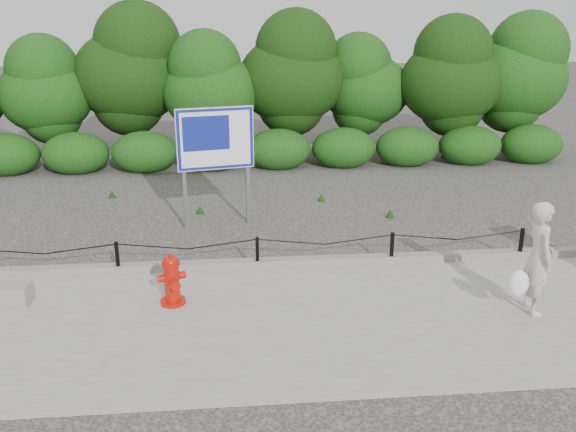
# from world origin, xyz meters

# --- Properties ---
(ground) EXTENTS (90.00, 90.00, 0.00)m
(ground) POSITION_xyz_m (0.00, 0.00, 0.00)
(ground) COLOR #2D2B28
(ground) RESTS_ON ground
(sidewalk) EXTENTS (14.00, 4.00, 0.08)m
(sidewalk) POSITION_xyz_m (0.00, -2.00, 0.04)
(sidewalk) COLOR gray
(sidewalk) RESTS_ON ground
(curb) EXTENTS (14.00, 0.22, 0.14)m
(curb) POSITION_xyz_m (0.00, 0.05, 0.15)
(curb) COLOR slate
(curb) RESTS_ON sidewalk
(chain_barrier) EXTENTS (10.06, 0.06, 0.60)m
(chain_barrier) POSITION_xyz_m (0.00, 0.00, 0.46)
(chain_barrier) COLOR black
(chain_barrier) RESTS_ON sidewalk
(treeline) EXTENTS (20.41, 3.71, 4.75)m
(treeline) POSITION_xyz_m (0.63, 8.97, 2.57)
(treeline) COLOR black
(treeline) RESTS_ON ground
(fire_hydrant) EXTENTS (0.51, 0.51, 0.86)m
(fire_hydrant) POSITION_xyz_m (-1.42, -1.31, 0.49)
(fire_hydrant) COLOR #BC1207
(fire_hydrant) RESTS_ON sidewalk
(pedestrian) EXTENTS (0.75, 0.68, 1.80)m
(pedestrian) POSITION_xyz_m (4.20, -2.08, 0.96)
(pedestrian) COLOR #B9B39E
(pedestrian) RESTS_ON sidewalk
(advertising_sign) EXTENTS (1.63, 0.45, 2.65)m
(advertising_sign) POSITION_xyz_m (-0.76, 2.52, 1.87)
(advertising_sign) COLOR slate
(advertising_sign) RESTS_ON ground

